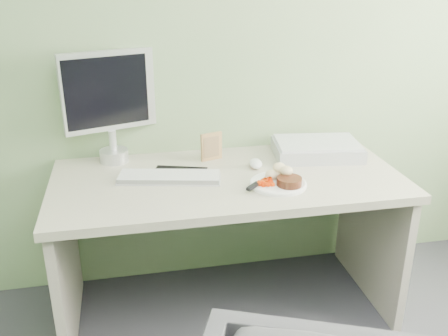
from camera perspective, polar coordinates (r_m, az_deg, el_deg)
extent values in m
plane|color=gray|center=(2.49, -1.36, 15.73)|extent=(3.50, 0.00, 3.50)
cube|color=beige|center=(2.30, 0.43, -1.42)|extent=(1.60, 0.75, 0.04)
cube|color=#AB9F91|center=(2.45, -17.57, -10.62)|extent=(0.04, 0.70, 0.69)
cube|color=#AB9F91|center=(2.71, 16.48, -7.15)|extent=(0.04, 0.70, 0.69)
cylinder|color=white|center=(2.21, 6.20, -1.81)|extent=(0.25, 0.25, 0.01)
cylinder|color=black|center=(2.18, 7.47, -1.53)|extent=(0.13, 0.13, 0.04)
ellipsoid|color=tan|center=(2.24, 6.46, -0.42)|extent=(0.12, 0.09, 0.06)
cube|color=#F73B05|center=(2.17, 4.74, -1.45)|extent=(0.07, 0.06, 0.04)
cube|color=silver|center=(2.22, 4.77, -1.19)|extent=(0.10, 0.10, 0.01)
cube|color=black|center=(2.13, 3.32, -2.09)|extent=(0.07, 0.07, 0.02)
cube|color=black|center=(2.31, -5.27, -0.84)|extent=(0.30, 0.28, 0.00)
cube|color=white|center=(2.26, -6.25, -0.97)|extent=(0.47, 0.23, 0.02)
ellipsoid|color=white|center=(2.39, 3.65, 0.50)|extent=(0.07, 0.12, 0.04)
cube|color=olive|center=(2.46, -1.45, 2.48)|extent=(0.11, 0.05, 0.14)
cylinder|color=white|center=(2.49, -1.47, 1.65)|extent=(0.02, 0.02, 0.05)
cone|color=#7EAFCB|center=(2.48, -1.48, 2.43)|extent=(0.02, 0.02, 0.02)
cube|color=#B3B5BA|center=(2.57, 10.55, 2.08)|extent=(0.46, 0.34, 0.07)
cylinder|color=silver|center=(2.51, -12.45, 1.38)|extent=(0.14, 0.14, 0.06)
cylinder|color=silver|center=(2.49, -12.60, 3.10)|extent=(0.04, 0.04, 0.10)
cube|color=silver|center=(2.44, -13.07, 8.58)|extent=(0.44, 0.18, 0.38)
cube|color=black|center=(2.42, -13.07, 8.45)|extent=(0.38, 0.13, 0.33)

